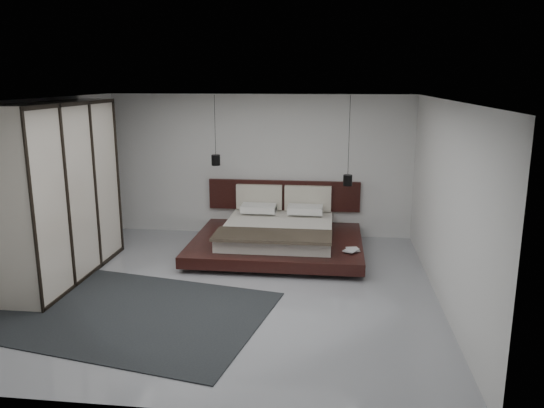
# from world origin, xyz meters

# --- Properties ---
(floor) EXTENTS (6.00, 6.00, 0.00)m
(floor) POSITION_xyz_m (0.00, 0.00, 0.00)
(floor) COLOR gray
(floor) RESTS_ON ground
(ceiling) EXTENTS (6.00, 6.00, 0.00)m
(ceiling) POSITION_xyz_m (0.00, 0.00, 2.80)
(ceiling) COLOR white
(ceiling) RESTS_ON wall_back
(wall_back) EXTENTS (6.00, 0.00, 6.00)m
(wall_back) POSITION_xyz_m (0.00, 3.00, 1.40)
(wall_back) COLOR silver
(wall_back) RESTS_ON floor
(wall_front) EXTENTS (6.00, 0.00, 6.00)m
(wall_front) POSITION_xyz_m (0.00, -3.00, 1.40)
(wall_front) COLOR silver
(wall_front) RESTS_ON floor
(wall_left) EXTENTS (0.00, 6.00, 6.00)m
(wall_left) POSITION_xyz_m (-3.00, 0.00, 1.40)
(wall_left) COLOR silver
(wall_left) RESTS_ON floor
(wall_right) EXTENTS (0.00, 6.00, 6.00)m
(wall_right) POSITION_xyz_m (3.00, 0.00, 1.40)
(wall_right) COLOR silver
(wall_right) RESTS_ON floor
(lattice_screen) EXTENTS (0.05, 0.90, 2.60)m
(lattice_screen) POSITION_xyz_m (-2.95, 2.45, 1.30)
(lattice_screen) COLOR black
(lattice_screen) RESTS_ON floor
(bed) EXTENTS (3.02, 2.49, 1.12)m
(bed) POSITION_xyz_m (0.48, 1.90, 0.30)
(bed) COLOR black
(bed) RESTS_ON floor
(book_lower) EXTENTS (0.25, 0.30, 0.02)m
(book_lower) POSITION_xyz_m (1.72, 1.21, 0.29)
(book_lower) COLOR #99724C
(book_lower) RESTS_ON bed
(book_upper) EXTENTS (0.30, 0.33, 0.02)m
(book_upper) POSITION_xyz_m (1.70, 1.18, 0.32)
(book_upper) COLOR #99724C
(book_upper) RESTS_ON book_lower
(pendant_left) EXTENTS (0.17, 0.17, 1.31)m
(pendant_left) POSITION_xyz_m (-0.76, 2.40, 1.59)
(pendant_left) COLOR black
(pendant_left) RESTS_ON ceiling
(pendant_right) EXTENTS (0.17, 0.17, 1.65)m
(pendant_right) POSITION_xyz_m (1.72, 2.40, 1.27)
(pendant_right) COLOR black
(pendant_right) RESTS_ON ceiling
(wardrobe) EXTENTS (0.66, 2.80, 2.75)m
(wardrobe) POSITION_xyz_m (-2.70, 0.24, 1.37)
(wardrobe) COLOR beige
(wardrobe) RESTS_ON floor
(rug) EXTENTS (3.98, 3.18, 0.02)m
(rug) POSITION_xyz_m (-1.20, -1.00, 0.01)
(rug) COLOR black
(rug) RESTS_ON floor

